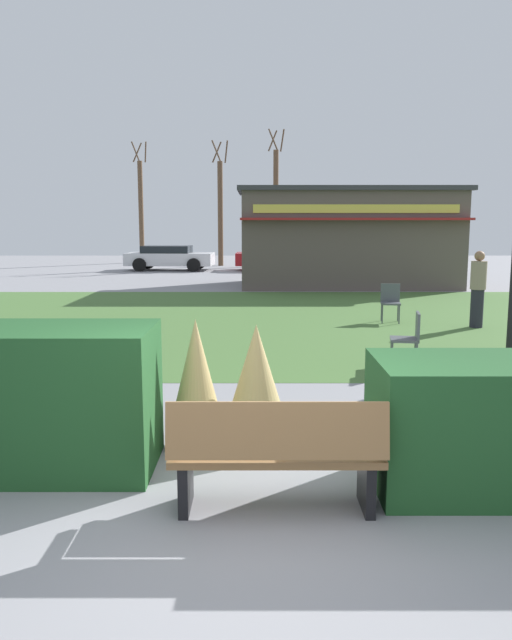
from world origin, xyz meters
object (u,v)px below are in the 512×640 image
Objects in this scene: parked_car_center_slot at (279,257)px; parked_car_west_slot at (170,257)px; tree_left_bg at (142,209)px; person_strolling at (479,289)px; tree_center_bg at (221,211)px; park_bench at (277,455)px; cafe_chair_east at (391,300)px; food_kiosk at (348,237)px; tree_right_bg at (277,205)px; cafe_chair_west at (411,335)px; parked_car_east_slot at (397,257)px.

parked_car_west_slot is at bearing 179.99° from parked_car_center_slot.
tree_left_bg reaches higher than parked_car_west_slot.
tree_center_bg is at bearing -97.37° from person_strolling.
parked_car_west_slot is 4.61m from tree_center_bg.
tree_left_bg is at bearing 111.80° from parked_car_west_slot.
tree_center_bg reaches higher than park_bench.
food_kiosk is at bearing 88.68° from cafe_chair_east.
food_kiosk is 12.14m from tree_center_bg.
tree_right_bg reaches higher than parked_car_center_slot.
parked_car_center_slot is at bearing -47.36° from tree_center_bg.
tree_right_bg is (0.90, 29.31, 2.75)m from park_bench.
cafe_chair_west and cafe_chair_east have the same top height.
cafe_chair_west is at bearing -98.25° from cafe_chair_east.
parked_car_east_slot is at bearing -20.45° from tree_center_bg.
cafe_chair_west is 24.43m from tree_right_bg.
tree_left_bg reaches higher than tree_center_bg.
parked_car_center_slot is (5.34, -0.00, 0.00)m from parked_car_west_slot.
parked_car_east_slot is 15.02m from tree_left_bg.
parked_car_center_slot is at bearing 87.93° from park_bench.
tree_right_bg reaches higher than parked_car_west_slot.
parked_car_west_slot is at bearing -87.63° from person_strolling.
tree_center_bg is at bearing 132.64° from parked_car_center_slot.
park_bench is 0.21× the size of food_kiosk.
tree_left_bg reaches higher than cafe_chair_west.
tree_center_bg reaches higher than parked_car_east_slot.
park_bench is 0.39× the size of parked_car_east_slot.
person_strolling is 0.24× the size of tree_right_bg.
parked_car_west_slot reaches higher than park_bench.
parked_car_center_slot is (-1.37, 20.76, 0.12)m from cafe_chair_west.
food_kiosk is 8.89× the size of cafe_chair_west.
park_bench is 18.52m from food_kiosk.
food_kiosk is at bearing 80.14° from park_bench.
person_strolling is 25.82m from tree_left_bg.
cafe_chair_east is 16.28m from parked_car_center_slot.
parked_car_east_slot is 9.63m from tree_center_bg.
person_strolling reaches higher than parked_car_center_slot.
parked_car_west_slot is at bearing 134.79° from food_kiosk.
person_strolling is (1.55, -9.29, -0.91)m from food_kiosk.
tree_center_bg is (-2.07, 29.09, 2.44)m from park_bench.
cafe_chair_east is at bearing -65.46° from parked_car_west_slot.
food_kiosk is 1.82× the size of parked_car_east_slot.
food_kiosk is at bearing 86.23° from cafe_chair_west.
tree_center_bg reaches higher than person_strolling.
parked_car_west_slot is at bearing 99.68° from park_bench.
tree_left_bg is 5.53m from tree_center_bg.
person_strolling is 20.89m from tree_right_bg.
park_bench is 26.20m from parked_car_west_slot.
parked_car_center_slot reaches higher than cafe_chair_east.
person_strolling is at bearing -23.87° from cafe_chair_east.
parked_car_west_slot and parked_car_center_slot have the same top height.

